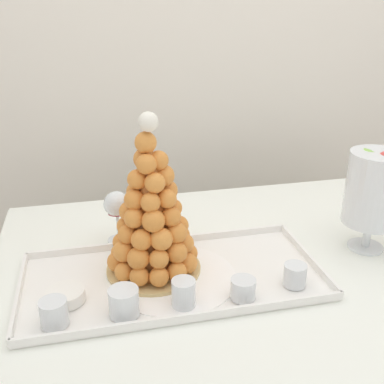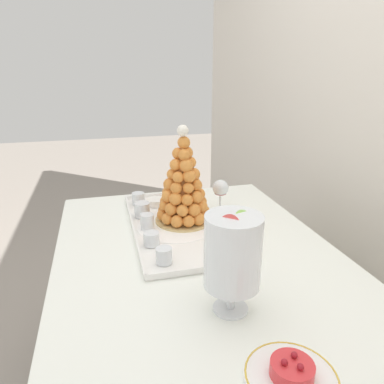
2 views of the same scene
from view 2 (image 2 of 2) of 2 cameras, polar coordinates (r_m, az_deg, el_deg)
buffet_table at (r=1.24m, az=1.64°, el=-15.09°), size 1.37×0.94×0.73m
serving_tray at (r=1.40m, az=-2.62°, el=-5.43°), size 0.69×0.33×0.02m
croquembouche at (r=1.38m, az=-1.38°, el=0.92°), size 0.22×0.22×0.38m
dessert_cup_left at (r=1.61m, az=-8.46°, el=-1.14°), size 0.06×0.06×0.05m
dessert_cup_mid_left at (r=1.48m, az=-7.87°, el=-2.87°), size 0.06×0.06×0.06m
dessert_cup_centre at (r=1.37m, az=-7.09°, el=-4.76°), size 0.05×0.05×0.06m
dessert_cup_mid_right at (r=1.25m, az=-6.42°, el=-7.41°), size 0.05×0.05×0.05m
dessert_cup_right at (r=1.15m, az=-4.48°, el=-9.95°), size 0.05×0.05×0.05m
creme_brulee_ramekin at (r=1.60m, az=-5.75°, el=-1.51°), size 0.08×0.08×0.03m
macaron_goblet at (r=0.89m, az=6.46°, el=-9.38°), size 0.14×0.14×0.28m
fruit_tart_plate at (r=0.83m, az=15.44°, el=-25.89°), size 0.19×0.19×0.05m
wine_glass at (r=1.51m, az=4.52°, el=0.43°), size 0.07×0.07×0.14m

